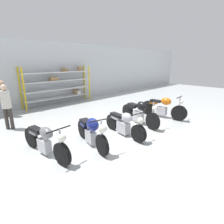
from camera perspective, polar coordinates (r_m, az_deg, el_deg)
name	(u,v)px	position (r m, az deg, el deg)	size (l,w,h in m)	color
ground_plane	(120,133)	(6.43, 2.52, -6.71)	(30.00, 30.00, 0.00)	#B2B7B7
back_wall	(43,74)	(11.02, -21.63, 11.47)	(30.00, 0.08, 3.60)	silver
shelving_rack	(60,84)	(11.12, -16.56, 8.65)	(4.24, 0.63, 2.23)	yellow
motorcycle_grey	(45,141)	(5.11, -21.01, -8.70)	(0.67, 2.15, 0.97)	black
motorcycle_blue	(92,131)	(5.33, -6.67, -6.15)	(0.75, 1.96, 1.03)	black
motorcycle_silver	(124,124)	(6.09, 4.05, -3.95)	(0.63, 1.98, 0.96)	black
motorcycle_black	(139,112)	(7.23, 8.89, -0.07)	(0.79, 2.19, 1.09)	black
motorcycle_orange	(163,108)	(8.32, 16.31, 1.33)	(0.62, 2.16, 1.06)	black
person_browsing	(6,103)	(7.55, -31.24, 2.42)	(0.45, 0.45, 1.71)	#38332D
person_near_rack	(4,96)	(9.44, -31.87, 4.55)	(0.45, 0.45, 1.68)	#38332D
toolbox	(177,111)	(9.12, 20.49, 0.16)	(0.44, 0.26, 0.28)	black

